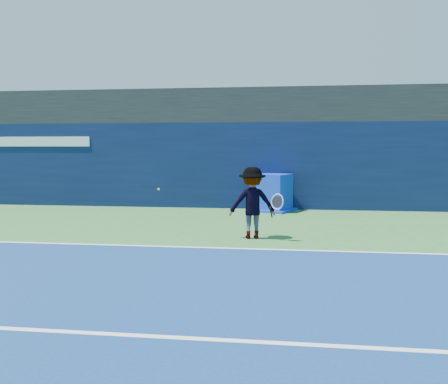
{
  "coord_description": "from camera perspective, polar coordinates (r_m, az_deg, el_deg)",
  "views": [
    {
      "loc": [
        2.57,
        -7.23,
        2.1
      ],
      "look_at": [
        0.83,
        5.2,
        1.0
      ],
      "focal_mm": 40.0,
      "sensor_mm": 36.0,
      "label": 1
    }
  ],
  "objects": [
    {
      "name": "service_line",
      "position": [
        6.19,
        -17.69,
        -14.97
      ],
      "size": [
        24.0,
        0.1,
        0.01
      ],
      "primitive_type": "cube",
      "color": "white",
      "rests_on": "ground"
    },
    {
      "name": "ground",
      "position": [
        7.95,
        -11.35,
        -10.4
      ],
      "size": [
        80.0,
        80.0,
        0.0
      ],
      "primitive_type": "plane",
      "color": "#336D31",
      "rests_on": "ground"
    },
    {
      "name": "equipment_cart",
      "position": [
        16.82,
        5.57,
        -0.24
      ],
      "size": [
        1.7,
        1.7,
        1.24
      ],
      "color": "#0C2DB5",
      "rests_on": "ground"
    },
    {
      "name": "tennis_ball",
      "position": [
        13.42,
        -7.49,
        0.32
      ],
      "size": [
        0.06,
        0.06,
        0.06
      ],
      "color": "#C9DA18",
      "rests_on": "ground"
    },
    {
      "name": "back_wall_assembly",
      "position": [
        17.92,
        -0.29,
        3.09
      ],
      "size": [
        36.0,
        1.03,
        3.0
      ],
      "color": "#0A163C",
      "rests_on": "ground"
    },
    {
      "name": "baseline",
      "position": [
        10.75,
        -6.04,
        -6.23
      ],
      "size": [
        24.0,
        0.1,
        0.01
      ],
      "primitive_type": "cube",
      "color": "white",
      "rests_on": "ground"
    },
    {
      "name": "stadium_band",
      "position": [
        18.96,
        0.16,
        9.54
      ],
      "size": [
        36.0,
        3.0,
        1.2
      ],
      "primitive_type": "cube",
      "color": "black",
      "rests_on": "back_wall_assembly"
    },
    {
      "name": "tennis_player",
      "position": [
        11.64,
        3.26,
        -1.24
      ],
      "size": [
        1.33,
        0.8,
        1.67
      ],
      "color": "white",
      "rests_on": "ground"
    }
  ]
}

